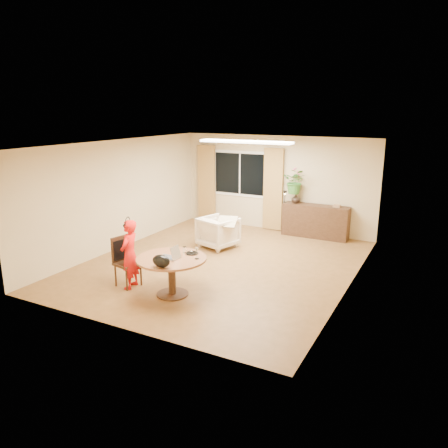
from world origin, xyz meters
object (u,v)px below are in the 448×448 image
(sideboard, at_px, (315,221))
(child, at_px, (130,254))
(dining_chair, at_px, (128,262))
(dining_table, at_px, (172,266))
(armchair, at_px, (218,232))

(sideboard, bearing_deg, child, -113.45)
(dining_chair, bearing_deg, sideboard, 78.08)
(dining_table, distance_m, child, 0.90)
(dining_chair, bearing_deg, armchair, 95.46)
(sideboard, bearing_deg, dining_table, -104.37)
(dining_chair, relative_size, sideboard, 0.55)
(dining_table, distance_m, armchair, 2.98)
(child, bearing_deg, sideboard, 145.17)
(child, bearing_deg, dining_chair, -123.49)
(dining_table, height_order, dining_chair, dining_chair)
(dining_chair, height_order, sideboard, dining_chair)
(child, xyz_separation_m, sideboard, (2.13, 4.92, -0.23))
(child, relative_size, sideboard, 0.77)
(armchair, distance_m, sideboard, 2.68)
(dining_table, height_order, armchair, armchair)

